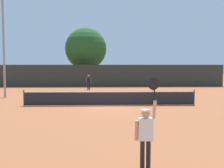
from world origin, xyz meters
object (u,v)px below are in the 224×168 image
object	(u,v)px
parked_car_near	(89,78)
parked_car_far	(176,78)
parked_car_mid	(122,77)
large_tree	(86,49)
player_receiving	(89,81)
light_pole	(3,39)
player_serving	(146,130)
tennis_ball	(145,107)

from	to	relation	value
parked_car_near	parked_car_far	xyz separation A→B (m)	(12.97, 0.25, 0.00)
parked_car_mid	parked_car_far	bearing A→B (deg)	-20.60
large_tree	player_receiving	bearing A→B (deg)	-84.00
player_receiving	light_pole	world-z (taller)	light_pole
player_receiving	light_pole	size ratio (longest dim) A/B	0.19
parked_car_mid	light_pole	bearing A→B (deg)	-123.66
player_serving	large_tree	distance (m)	31.05
large_tree	parked_car_mid	world-z (taller)	large_tree
player_receiving	large_tree	xyz separation A→B (m)	(-0.85, 8.05, 3.98)
player_receiving	tennis_ball	distance (m)	13.04
large_tree	parked_car_near	world-z (taller)	large_tree
tennis_ball	light_pole	size ratio (longest dim) A/B	0.01
light_pole	large_tree	bearing A→B (deg)	68.37
large_tree	parked_car_near	size ratio (longest dim) A/B	1.83
player_receiving	parked_car_far	bearing A→B (deg)	-141.89
parked_car_mid	player_serving	bearing A→B (deg)	-95.84
tennis_ball	large_tree	size ratio (longest dim) A/B	0.01
large_tree	parked_car_far	size ratio (longest dim) A/B	1.82
tennis_ball	parked_car_mid	distance (m)	24.47
player_serving	player_receiving	bearing A→B (deg)	97.16
light_pole	large_tree	distance (m)	15.86
player_receiving	parked_car_far	size ratio (longest dim) A/B	0.37
tennis_ball	large_tree	xyz separation A→B (m)	(-5.26, 20.28, 4.92)
parked_car_near	parked_car_mid	distance (m)	5.70
player_serving	parked_car_far	distance (m)	33.65
player_serving	light_pole	bearing A→B (deg)	121.01
light_pole	parked_car_far	world-z (taller)	light_pole
player_serving	light_pole	size ratio (longest dim) A/B	0.28
large_tree	parked_car_mid	xyz separation A→B (m)	(5.27, 4.17, -4.18)
parked_car_far	tennis_ball	bearing A→B (deg)	-106.18
light_pole	parked_car_mid	xyz separation A→B (m)	(11.12, 18.92, -4.11)
player_receiving	parked_car_far	world-z (taller)	parked_car_far
player_receiving	large_tree	distance (m)	9.02
player_serving	parked_car_mid	xyz separation A→B (m)	(1.59, 34.76, -0.29)
player_serving	large_tree	xyz separation A→B (m)	(-3.68, 30.59, 3.89)
tennis_ball	light_pole	distance (m)	13.32
player_receiving	parked_car_near	bearing A→B (deg)	-86.51
parked_car_near	parked_car_mid	bearing A→B (deg)	31.63
player_receiving	light_pole	xyz separation A→B (m)	(-6.69, -6.69, 3.91)
parked_car_mid	tennis_ball	bearing A→B (deg)	-93.25
player_serving	parked_car_near	xyz separation A→B (m)	(-3.41, 32.02, -0.29)
player_receiving	tennis_ball	xyz separation A→B (m)	(4.41, -12.23, -0.94)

